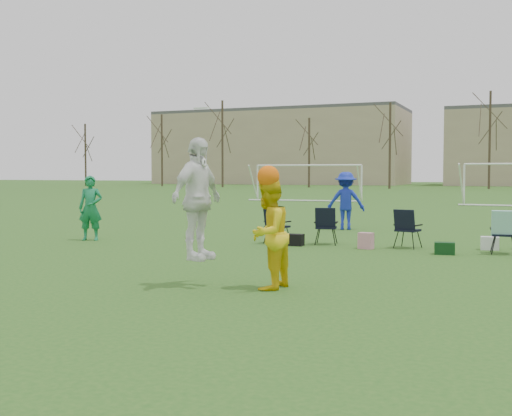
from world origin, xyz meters
The scene contains 7 objects.
ground centered at (0.00, 0.00, 0.00)m, with size 260.00×260.00×0.00m, color #25561B.
fielder_green_near centered at (-7.46, 6.56, 0.90)m, with size 0.66×0.43×1.80m, color #157948.
fielder_blue centered at (-1.79, 12.58, 0.95)m, with size 1.23×0.71×1.90m, color #172AAF.
center_contest centered at (-0.77, 1.36, 1.20)m, with size 1.87×1.32×2.95m.
sideline_setup centered at (2.18, 7.81, 0.55)m, with size 8.97×2.06×1.88m.
goal_left centered at (-10.00, 34.00, 1.92)m, with size 7.39×0.76×2.46m.
tree_line centered at (0.24, 69.85, 5.09)m, with size 110.28×3.28×11.40m.
Camera 1 is at (3.56, -8.04, 1.86)m, focal length 45.00 mm.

